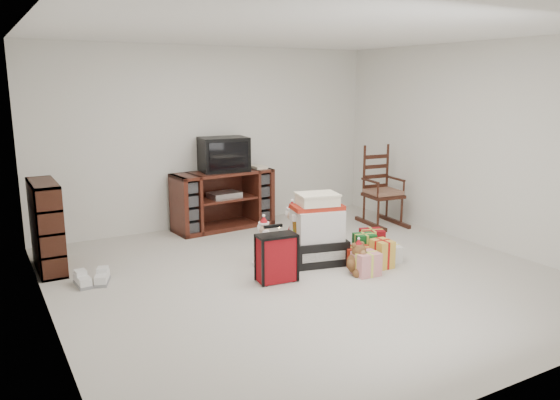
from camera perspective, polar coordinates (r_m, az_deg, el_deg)
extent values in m
cube|color=beige|center=(5.85, 2.76, -7.93)|extent=(5.00, 5.00, 0.01)
cube|color=white|center=(5.52, 3.03, 17.30)|extent=(5.00, 5.00, 0.01)
cube|color=silver|center=(7.76, -7.15, 6.51)|extent=(5.00, 0.01, 2.50)
cube|color=silver|center=(3.73, 24.03, -0.66)|extent=(5.00, 0.01, 2.50)
cube|color=silver|center=(4.71, -23.69, 1.89)|extent=(0.01, 5.00, 2.50)
cube|color=silver|center=(7.20, 20.00, 5.43)|extent=(0.01, 5.00, 2.50)
cube|color=#491F15|center=(7.65, -5.95, 0.02)|extent=(1.44, 0.62, 0.80)
cube|color=#B5B5B7|center=(7.60, -5.87, 0.53)|extent=(0.45, 0.34, 0.08)
cube|color=#33160D|center=(6.39, -23.22, -2.55)|extent=(0.27, 0.80, 0.98)
cube|color=#33160D|center=(7.92, 10.73, 0.47)|extent=(0.51, 0.50, 0.05)
cube|color=#956651|center=(7.91, 10.74, 0.85)|extent=(0.47, 0.46, 0.05)
cube|color=#33160D|center=(8.01, 9.88, 3.45)|extent=(0.40, 0.09, 0.72)
cube|color=#33160D|center=(8.01, 10.62, -2.32)|extent=(0.54, 0.82, 0.05)
cube|color=black|center=(6.21, 3.86, -5.31)|extent=(0.71, 0.58, 0.28)
cube|color=silver|center=(6.13, 3.90, -2.53)|extent=(0.60, 0.51, 0.34)
cube|color=#A12212|center=(6.08, 3.93, -0.74)|extent=(0.62, 0.42, 0.05)
cube|color=#EEE2C3|center=(6.06, 3.94, 0.00)|extent=(0.48, 0.41, 0.11)
cube|color=maroon|center=(5.60, -0.35, -6.08)|extent=(0.40, 0.24, 0.51)
cube|color=black|center=(5.58, -0.82, -2.71)|extent=(0.20, 0.05, 0.03)
ellipsoid|color=brown|center=(5.93, 8.03, -6.52)|extent=(0.23, 0.20, 0.24)
sphere|color=brown|center=(5.87, 8.25, -5.26)|extent=(0.15, 0.15, 0.15)
cone|color=maroon|center=(6.52, 1.26, -3.76)|extent=(0.30, 0.30, 0.43)
sphere|color=beige|center=(6.46, 1.27, -1.48)|extent=(0.15, 0.15, 0.15)
cone|color=maroon|center=(6.43, 1.27, -0.51)|extent=(0.13, 0.13, 0.11)
cylinder|color=silver|center=(6.45, 2.99, -1.90)|extent=(0.02, 0.02, 0.13)
cone|color=maroon|center=(6.12, -1.69, -5.10)|extent=(0.26, 0.26, 0.38)
sphere|color=beige|center=(6.06, -1.70, -2.98)|extent=(0.13, 0.13, 0.13)
cone|color=maroon|center=(6.03, -1.71, -2.08)|extent=(0.11, 0.11, 0.09)
cylinder|color=silver|center=(6.04, -0.10, -3.38)|extent=(0.02, 0.02, 0.11)
cube|color=white|center=(5.89, -19.91, -7.97)|extent=(0.15, 0.30, 0.10)
cube|color=white|center=(5.92, -18.10, -7.74)|extent=(0.22, 0.32, 0.10)
cube|color=#A12212|center=(6.17, 8.42, -5.76)|extent=(0.24, 0.24, 0.24)
cube|color=#186121|center=(6.45, 8.46, -4.95)|extent=(0.24, 0.24, 0.24)
cube|color=gold|center=(6.21, 10.89, -5.73)|extent=(0.24, 0.24, 0.24)
cube|color=silver|center=(5.91, 10.00, -6.64)|extent=(0.24, 0.24, 0.24)
cube|color=silver|center=(6.46, 11.08, -5.04)|extent=(0.24, 0.24, 0.24)
cube|color=maroon|center=(6.70, 8.73, -4.31)|extent=(0.24, 0.24, 0.24)
cube|color=black|center=(7.57, -5.91, 4.78)|extent=(0.68, 0.52, 0.47)
cube|color=black|center=(7.36, -5.18, 4.59)|extent=(0.54, 0.08, 0.37)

